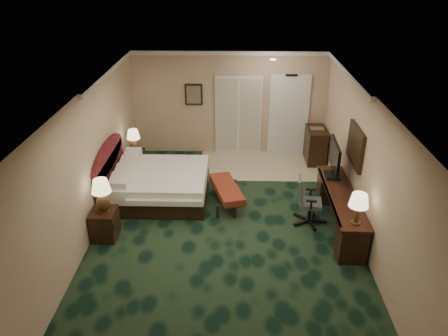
{
  "coord_description": "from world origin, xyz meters",
  "views": [
    {
      "loc": [
        0.17,
        -7.07,
        4.83
      ],
      "look_at": [
        -0.04,
        0.6,
        1.05
      ],
      "focal_mm": 35.0,
      "sensor_mm": 36.0,
      "label": 1
    }
  ],
  "objects_px": {
    "lamp_near": "(102,196)",
    "minibar": "(315,145)",
    "lamp_far": "(134,141)",
    "tv": "(334,160)",
    "nightstand_near": "(105,224)",
    "bed": "(162,185)",
    "nightstand_far": "(135,163)",
    "desk": "(340,210)",
    "desk_chair": "(311,201)",
    "bed_bench": "(227,195)"
  },
  "relations": [
    {
      "from": "bed",
      "to": "nightstand_far",
      "type": "xyz_separation_m",
      "value": [
        -0.84,
        1.16,
        -0.03
      ]
    },
    {
      "from": "nightstand_far",
      "to": "bed_bench",
      "type": "bearing_deg",
      "value": -31.97
    },
    {
      "from": "bed_bench",
      "to": "tv",
      "type": "bearing_deg",
      "value": -17.34
    },
    {
      "from": "nightstand_near",
      "to": "bed_bench",
      "type": "bearing_deg",
      "value": 29.31
    },
    {
      "from": "bed",
      "to": "desk_chair",
      "type": "bearing_deg",
      "value": -16.5
    },
    {
      "from": "lamp_near",
      "to": "bed",
      "type": "bearing_deg",
      "value": 62.23
    },
    {
      "from": "desk_chair",
      "to": "tv",
      "type": "bearing_deg",
      "value": 57.77
    },
    {
      "from": "nightstand_far",
      "to": "bed",
      "type": "bearing_deg",
      "value": -54.18
    },
    {
      "from": "lamp_near",
      "to": "lamp_far",
      "type": "relative_size",
      "value": 1.14
    },
    {
      "from": "bed",
      "to": "nightstand_near",
      "type": "distance_m",
      "value": 1.73
    },
    {
      "from": "tv",
      "to": "minibar",
      "type": "xyz_separation_m",
      "value": [
        0.04,
        2.24,
        -0.65
      ]
    },
    {
      "from": "nightstand_far",
      "to": "lamp_far",
      "type": "distance_m",
      "value": 0.58
    },
    {
      "from": "nightstand_near",
      "to": "desk_chair",
      "type": "relative_size",
      "value": 0.58
    },
    {
      "from": "bed",
      "to": "lamp_far",
      "type": "xyz_separation_m",
      "value": [
        -0.8,
        1.13,
        0.54
      ]
    },
    {
      "from": "nightstand_near",
      "to": "tv",
      "type": "relative_size",
      "value": 0.59
    },
    {
      "from": "bed",
      "to": "bed_bench",
      "type": "xyz_separation_m",
      "value": [
        1.42,
        -0.25,
        -0.09
      ]
    },
    {
      "from": "tv",
      "to": "desk_chair",
      "type": "bearing_deg",
      "value": -126.84
    },
    {
      "from": "lamp_near",
      "to": "minibar",
      "type": "height_order",
      "value": "lamp_near"
    },
    {
      "from": "tv",
      "to": "bed",
      "type": "bearing_deg",
      "value": 177.99
    },
    {
      "from": "lamp_near",
      "to": "minibar",
      "type": "bearing_deg",
      "value": 38.18
    },
    {
      "from": "desk",
      "to": "desk_chair",
      "type": "height_order",
      "value": "desk_chair"
    },
    {
      "from": "bed_bench",
      "to": "desk_chair",
      "type": "relative_size",
      "value": 1.33
    },
    {
      "from": "lamp_far",
      "to": "tv",
      "type": "distance_m",
      "value": 4.62
    },
    {
      "from": "desk",
      "to": "desk_chair",
      "type": "distance_m",
      "value": 0.58
    },
    {
      "from": "bed",
      "to": "minibar",
      "type": "distance_m",
      "value": 4.13
    },
    {
      "from": "nightstand_near",
      "to": "bed",
      "type": "bearing_deg",
      "value": 61.13
    },
    {
      "from": "nightstand_near",
      "to": "nightstand_far",
      "type": "relative_size",
      "value": 1.0
    },
    {
      "from": "bed",
      "to": "desk",
      "type": "distance_m",
      "value": 3.77
    },
    {
      "from": "desk_chair",
      "to": "nightstand_far",
      "type": "bearing_deg",
      "value": 159.13
    },
    {
      "from": "lamp_far",
      "to": "minibar",
      "type": "xyz_separation_m",
      "value": [
        4.44,
        0.83,
        -0.41
      ]
    },
    {
      "from": "nightstand_near",
      "to": "desk_chair",
      "type": "bearing_deg",
      "value": 8.8
    },
    {
      "from": "lamp_near",
      "to": "desk",
      "type": "relative_size",
      "value": 0.27
    },
    {
      "from": "tv",
      "to": "desk_chair",
      "type": "distance_m",
      "value": 1.02
    },
    {
      "from": "nightstand_near",
      "to": "minibar",
      "type": "bearing_deg",
      "value": 37.88
    },
    {
      "from": "nightstand_near",
      "to": "nightstand_far",
      "type": "height_order",
      "value": "nightstand_near"
    },
    {
      "from": "lamp_far",
      "to": "tv",
      "type": "relative_size",
      "value": 0.61
    },
    {
      "from": "nightstand_far",
      "to": "minibar",
      "type": "xyz_separation_m",
      "value": [
        4.47,
        0.8,
        0.16
      ]
    },
    {
      "from": "minibar",
      "to": "desk",
      "type": "bearing_deg",
      "value": -90.1
    },
    {
      "from": "nightstand_near",
      "to": "lamp_far",
      "type": "xyz_separation_m",
      "value": [
        0.03,
        2.64,
        0.57
      ]
    },
    {
      "from": "bed",
      "to": "nightstand_far",
      "type": "height_order",
      "value": "bed"
    },
    {
      "from": "nightstand_near",
      "to": "lamp_near",
      "type": "relative_size",
      "value": 0.86
    },
    {
      "from": "desk",
      "to": "tv",
      "type": "distance_m",
      "value": 1.05
    },
    {
      "from": "bed",
      "to": "nightstand_near",
      "type": "relative_size",
      "value": 3.47
    },
    {
      "from": "desk_chair",
      "to": "lamp_near",
      "type": "bearing_deg",
      "value": -163.93
    },
    {
      "from": "nightstand_far",
      "to": "lamp_near",
      "type": "bearing_deg",
      "value": -89.32
    },
    {
      "from": "desk",
      "to": "desk_chair",
      "type": "xyz_separation_m",
      "value": [
        -0.55,
        0.12,
        0.13
      ]
    },
    {
      "from": "nightstand_near",
      "to": "desk",
      "type": "bearing_deg",
      "value": 6.19
    },
    {
      "from": "bed",
      "to": "bed_bench",
      "type": "distance_m",
      "value": 1.45
    },
    {
      "from": "nightstand_near",
      "to": "desk_chair",
      "type": "xyz_separation_m",
      "value": [
        3.91,
        0.61,
        0.2
      ]
    },
    {
      "from": "nightstand_near",
      "to": "lamp_far",
      "type": "height_order",
      "value": "lamp_far"
    }
  ]
}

